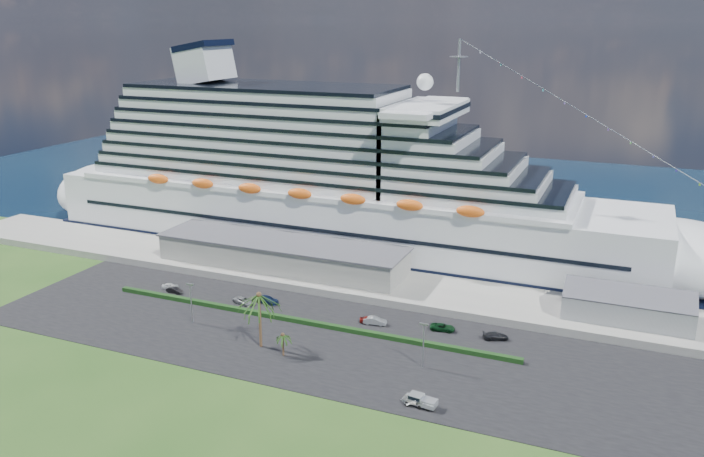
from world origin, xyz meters
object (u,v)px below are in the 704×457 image
at_px(pickup_truck, 420,400).
at_px(boat_trailer, 419,400).
at_px(cruise_ship, 335,185).
at_px(parked_car_3, 267,300).

relative_size(pickup_truck, boat_trailer, 1.00).
relative_size(cruise_ship, parked_car_3, 36.10).
height_order(cruise_ship, parked_car_3, cruise_ship).
relative_size(cruise_ship, pickup_truck, 34.39).
bearing_deg(cruise_ship, pickup_truck, -56.73).
bearing_deg(pickup_truck, parked_car_3, 147.84).
distance_m(cruise_ship, boat_trailer, 83.16).
bearing_deg(boat_trailer, pickup_truck, 64.16).
distance_m(cruise_ship, pickup_truck, 83.08).
bearing_deg(cruise_ship, parked_car_3, -86.60).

